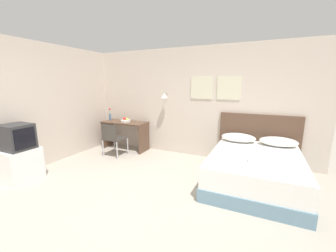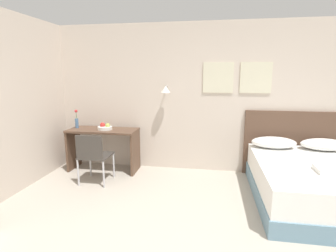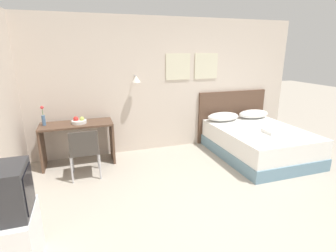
{
  "view_description": "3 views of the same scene",
  "coord_description": "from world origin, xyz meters",
  "px_view_note": "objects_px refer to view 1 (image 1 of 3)",
  "views": [
    {
      "loc": [
        1.7,
        -2.01,
        1.79
      ],
      "look_at": [
        0.06,
        1.55,
        0.98
      ],
      "focal_mm": 22.0,
      "sensor_mm": 36.0,
      "label": 1
    },
    {
      "loc": [
        0.26,
        -1.9,
        1.75
      ],
      "look_at": [
        -0.36,
        1.75,
        1.02
      ],
      "focal_mm": 28.0,
      "sensor_mm": 36.0,
      "label": 2
    },
    {
      "loc": [
        -1.56,
        -2.26,
        2.04
      ],
      "look_at": [
        -0.19,
        1.84,
        0.77
      ],
      "focal_mm": 28.0,
      "sensor_mm": 36.0,
      "label": 3
    }
  ],
  "objects_px": {
    "folded_towel_near_foot": "(260,159)",
    "fruit_bowl": "(126,120)",
    "headboard": "(258,140)",
    "tv_stand": "(21,165)",
    "pillow_right": "(278,142)",
    "bed": "(254,170)",
    "television": "(17,137)",
    "pillow_left": "(238,138)",
    "desk": "(125,130)",
    "flower_vase": "(110,115)",
    "desk_chair": "(113,137)"
  },
  "relations": [
    {
      "from": "pillow_right",
      "to": "desk",
      "type": "relative_size",
      "value": 0.57
    },
    {
      "from": "bed",
      "to": "television",
      "type": "relative_size",
      "value": 4.09
    },
    {
      "from": "bed",
      "to": "flower_vase",
      "type": "distance_m",
      "value": 4.01
    },
    {
      "from": "headboard",
      "to": "tv_stand",
      "type": "height_order",
      "value": "headboard"
    },
    {
      "from": "bed",
      "to": "pillow_left",
      "type": "relative_size",
      "value": 2.81
    },
    {
      "from": "fruit_bowl",
      "to": "headboard",
      "type": "bearing_deg",
      "value": 5.12
    },
    {
      "from": "folded_towel_near_foot",
      "to": "desk_chair",
      "type": "bearing_deg",
      "value": 173.2
    },
    {
      "from": "pillow_left",
      "to": "desk_chair",
      "type": "distance_m",
      "value": 2.95
    },
    {
      "from": "pillow_right",
      "to": "desk",
      "type": "bearing_deg",
      "value": -179.88
    },
    {
      "from": "bed",
      "to": "desk_chair",
      "type": "distance_m",
      "value": 3.27
    },
    {
      "from": "folded_towel_near_foot",
      "to": "television",
      "type": "xyz_separation_m",
      "value": [
        -4.06,
        -1.34,
        0.25
      ]
    },
    {
      "from": "headboard",
      "to": "tv_stand",
      "type": "distance_m",
      "value": 4.8
    },
    {
      "from": "desk_chair",
      "to": "fruit_bowl",
      "type": "bearing_deg",
      "value": 94.5
    },
    {
      "from": "pillow_right",
      "to": "tv_stand",
      "type": "xyz_separation_m",
      "value": [
        -4.37,
        -2.38,
        -0.35
      ]
    },
    {
      "from": "pillow_left",
      "to": "flower_vase",
      "type": "xyz_separation_m",
      "value": [
        -3.5,
        0.03,
        0.26
      ]
    },
    {
      "from": "bed",
      "to": "desk",
      "type": "bearing_deg",
      "value": 167.57
    },
    {
      "from": "fruit_bowl",
      "to": "television",
      "type": "height_order",
      "value": "television"
    },
    {
      "from": "pillow_left",
      "to": "tv_stand",
      "type": "xyz_separation_m",
      "value": [
        -3.61,
        -2.38,
        -0.35
      ]
    },
    {
      "from": "bed",
      "to": "headboard",
      "type": "xyz_separation_m",
      "value": [
        -0.0,
        1.02,
        0.29
      ]
    },
    {
      "from": "pillow_left",
      "to": "bed",
      "type": "bearing_deg",
      "value": -62.89
    },
    {
      "from": "desk_chair",
      "to": "folded_towel_near_foot",
      "type": "bearing_deg",
      "value": -6.8
    },
    {
      "from": "pillow_left",
      "to": "fruit_bowl",
      "type": "distance_m",
      "value": 2.93
    },
    {
      "from": "pillow_left",
      "to": "desk",
      "type": "xyz_separation_m",
      "value": [
        -2.97,
        -0.01,
        -0.11
      ]
    },
    {
      "from": "folded_towel_near_foot",
      "to": "tv_stand",
      "type": "height_order",
      "value": "folded_towel_near_foot"
    },
    {
      "from": "desk",
      "to": "tv_stand",
      "type": "bearing_deg",
      "value": -105.01
    },
    {
      "from": "television",
      "to": "headboard",
      "type": "bearing_deg",
      "value": 33.68
    },
    {
      "from": "pillow_right",
      "to": "folded_towel_near_foot",
      "type": "bearing_deg",
      "value": -106.74
    },
    {
      "from": "pillow_right",
      "to": "flower_vase",
      "type": "distance_m",
      "value": 4.27
    },
    {
      "from": "headboard",
      "to": "television",
      "type": "distance_m",
      "value": 4.8
    },
    {
      "from": "fruit_bowl",
      "to": "flower_vase",
      "type": "relative_size",
      "value": 0.75
    },
    {
      "from": "desk",
      "to": "fruit_bowl",
      "type": "distance_m",
      "value": 0.28
    },
    {
      "from": "desk_chair",
      "to": "fruit_bowl",
      "type": "height_order",
      "value": "fruit_bowl"
    },
    {
      "from": "desk_chair",
      "to": "tv_stand",
      "type": "relative_size",
      "value": 1.37
    },
    {
      "from": "flower_vase",
      "to": "fruit_bowl",
      "type": "bearing_deg",
      "value": -5.29
    },
    {
      "from": "headboard",
      "to": "desk_chair",
      "type": "height_order",
      "value": "headboard"
    },
    {
      "from": "folded_towel_near_foot",
      "to": "fruit_bowl",
      "type": "height_order",
      "value": "fruit_bowl"
    },
    {
      "from": "folded_towel_near_foot",
      "to": "desk",
      "type": "distance_m",
      "value": 3.58
    },
    {
      "from": "television",
      "to": "tv_stand",
      "type": "bearing_deg",
      "value": 180.0
    },
    {
      "from": "desk",
      "to": "desk_chair",
      "type": "bearing_deg",
      "value": -81.36
    },
    {
      "from": "bed",
      "to": "television",
      "type": "bearing_deg",
      "value": -157.69
    },
    {
      "from": "pillow_right",
      "to": "desk",
      "type": "xyz_separation_m",
      "value": [
        -3.74,
        -0.01,
        -0.11
      ]
    },
    {
      "from": "folded_towel_near_foot",
      "to": "headboard",
      "type": "bearing_deg",
      "value": 92.96
    },
    {
      "from": "desk",
      "to": "tv_stand",
      "type": "relative_size",
      "value": 2.06
    },
    {
      "from": "tv_stand",
      "to": "pillow_right",
      "type": "bearing_deg",
      "value": 28.59
    },
    {
      "from": "bed",
      "to": "flower_vase",
      "type": "bearing_deg",
      "value": 168.65
    },
    {
      "from": "folded_towel_near_foot",
      "to": "desk_chair",
      "type": "xyz_separation_m",
      "value": [
        -3.33,
        0.4,
        -0.09
      ]
    },
    {
      "from": "pillow_left",
      "to": "flower_vase",
      "type": "height_order",
      "value": "flower_vase"
    },
    {
      "from": "folded_towel_near_foot",
      "to": "television",
      "type": "bearing_deg",
      "value": -161.74
    },
    {
      "from": "tv_stand",
      "to": "television",
      "type": "bearing_deg",
      "value": 0.0
    },
    {
      "from": "folded_towel_near_foot",
      "to": "desk",
      "type": "bearing_deg",
      "value": 163.15
    }
  ]
}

